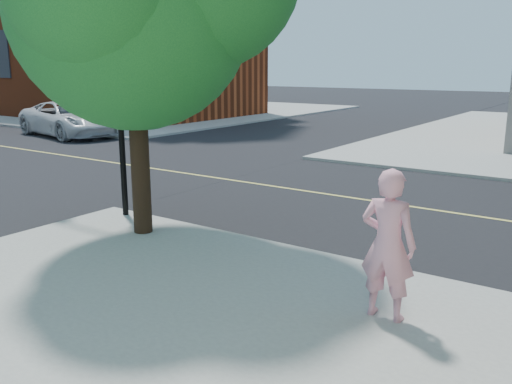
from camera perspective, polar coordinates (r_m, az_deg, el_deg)
The scene contains 8 objects.
ground at distance 12.75m, azimuth -11.71°, elevation -2.71°, with size 140.00×140.00×0.00m, color black.
road_ew at distance 16.07m, azimuth -0.07°, elevation 0.87°, with size 140.00×9.00×0.01m, color black.
road_ns at distance 17.07m, azimuth -24.59°, elevation 0.39°, with size 9.00×140.00×0.01m, color black.
sidewalk_nw at distance 43.90m, azimuth -12.25°, elevation 8.46°, with size 26.00×25.00×0.12m, color #9F9F98.
church at distance 39.37m, azimuth -13.53°, elevation 18.28°, with size 15.20×12.00×14.40m.
man_on_phone at distance 7.34m, azimuth 13.67°, elevation -5.38°, with size 0.74×0.49×2.04m, color #F49FB6.
signal_pole at distance 14.02m, azimuth -20.62°, elevation 14.07°, with size 4.04×0.46×4.57m.
car_a at distance 28.54m, azimuth -18.96°, elevation 7.28°, with size 2.84×6.16×1.71m, color silver.
Camera 1 is at (8.97, -8.39, 3.42)m, focal length 38.14 mm.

